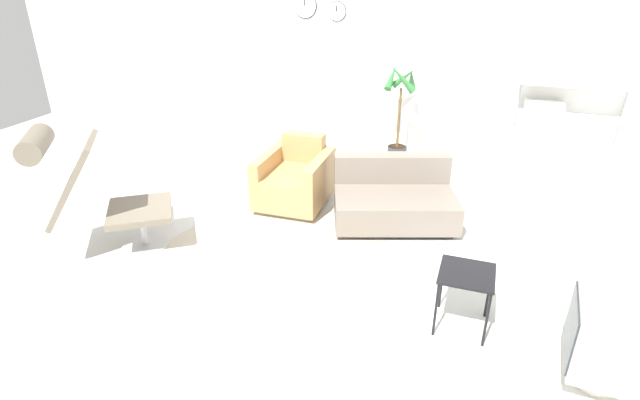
% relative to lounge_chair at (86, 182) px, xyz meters
% --- Properties ---
extents(ground_plane, '(12.00, 12.00, 0.00)m').
position_rel_lounge_chair_xyz_m(ground_plane, '(1.76, 0.38, -0.72)').
color(ground_plane, silver).
extents(wall_back, '(12.00, 0.09, 2.80)m').
position_rel_lounge_chair_xyz_m(wall_back, '(1.76, 3.64, 0.68)').
color(wall_back, white).
rests_on(wall_back, ground_plane).
extents(round_rug, '(2.39, 2.39, 0.01)m').
position_rel_lounge_chair_xyz_m(round_rug, '(1.69, 0.29, -0.72)').
color(round_rug, '#BCB29E').
rests_on(round_rug, ground_plane).
extents(lounge_chair, '(1.25, 1.12, 1.22)m').
position_rel_lounge_chair_xyz_m(lounge_chair, '(0.00, 0.00, 0.00)').
color(lounge_chair, '#BCBCC1').
rests_on(lounge_chair, ground_plane).
extents(armchair_red, '(0.75, 0.88, 0.74)m').
position_rel_lounge_chair_xyz_m(armchair_red, '(1.37, 1.60, -0.44)').
color(armchair_red, silver).
rests_on(armchair_red, ground_plane).
extents(couch_low, '(1.45, 1.20, 0.65)m').
position_rel_lounge_chair_xyz_m(couch_low, '(2.51, 1.57, -0.49)').
color(couch_low, black).
rests_on(couch_low, ground_plane).
extents(side_table, '(0.39, 0.39, 0.48)m').
position_rel_lounge_chair_xyz_m(side_table, '(3.35, 0.03, -0.30)').
color(side_table, black).
rests_on(side_table, ground_plane).
extents(crt_television, '(0.45, 0.58, 0.62)m').
position_rel_lounge_chair_xyz_m(crt_television, '(4.24, -0.25, -0.38)').
color(crt_television, beige).
rests_on(crt_television, ground_plane).
extents(potted_plant, '(0.43, 0.43, 1.39)m').
position_rel_lounge_chair_xyz_m(potted_plant, '(2.21, 3.24, -0.10)').
color(potted_plant, '#333338').
rests_on(potted_plant, ground_plane).
extents(shelf_unit, '(1.25, 0.28, 2.07)m').
position_rel_lounge_chair_xyz_m(shelf_unit, '(4.24, 3.43, 0.33)').
color(shelf_unit, '#BCBCC1').
rests_on(shelf_unit, ground_plane).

